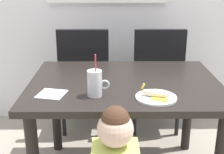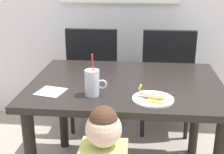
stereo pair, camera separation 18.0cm
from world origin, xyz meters
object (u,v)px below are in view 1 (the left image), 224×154
peeled_banana (156,94)px  paper_napkin (52,94)px  dining_table (125,96)px  milk_cup (95,85)px  snack_plate (156,97)px  dining_chair_right (156,74)px  dining_chair_left (85,74)px

peeled_banana → paper_napkin: (-0.59, 0.07, -0.03)m
peeled_banana → dining_table: bearing=119.0°
milk_cup → snack_plate: (0.34, -0.04, -0.06)m
dining_table → dining_chair_right: size_ratio=1.27×
dining_table → snack_plate: size_ratio=5.30×
dining_table → snack_plate: (0.16, -0.28, 0.11)m
dining_chair_right → milk_cup: milk_cup is taller
dining_chair_right → snack_plate: bearing=81.3°
dining_chair_left → dining_chair_right: size_ratio=1.00×
milk_cup → snack_plate: bearing=-7.0°
snack_plate → peeled_banana: peeled_banana is taller
snack_plate → peeled_banana: (-0.00, -0.01, 0.03)m
dining_chair_right → peeled_banana: size_ratio=5.52×
dining_table → snack_plate: bearing=-60.3°
dining_chair_left → peeled_banana: bearing=115.8°
dining_chair_right → milk_cup: 1.09m
milk_cup → snack_plate: 0.35m
dining_chair_right → peeled_banana: dining_chair_right is taller
paper_napkin → peeled_banana: bearing=-6.8°
dining_chair_right → dining_chair_left: bearing=0.1°
dining_chair_right → paper_napkin: size_ratio=6.40×
peeled_banana → paper_napkin: peeled_banana is taller
paper_napkin → milk_cup: bearing=-5.1°
snack_plate → peeled_banana: 0.03m
dining_table → snack_plate: 0.34m
snack_plate → dining_chair_right: bearing=81.3°
milk_cup → peeled_banana: milk_cup is taller
snack_plate → peeled_banana: size_ratio=1.32×
dining_table → dining_chair_right: bearing=65.9°
dining_table → paper_napkin: size_ratio=8.12×
dining_chair_right → snack_plate: dining_chair_right is taller
paper_napkin → dining_table: bearing=26.9°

